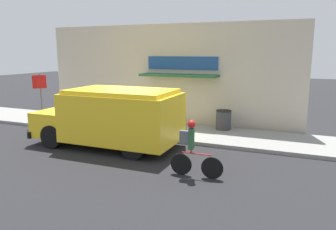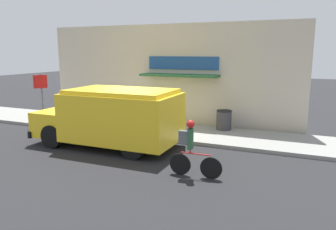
{
  "view_description": "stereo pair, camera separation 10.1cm",
  "coord_description": "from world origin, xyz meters",
  "px_view_note": "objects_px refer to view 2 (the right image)",
  "views": [
    {
      "loc": [
        6.16,
        -11.07,
        3.38
      ],
      "look_at": [
        1.58,
        -0.2,
        1.1
      ],
      "focal_mm": 35.0,
      "sensor_mm": 36.0,
      "label": 1
    },
    {
      "loc": [
        6.25,
        -11.03,
        3.38
      ],
      "look_at": [
        1.58,
        -0.2,
        1.1
      ],
      "focal_mm": 35.0,
      "sensor_mm": 36.0,
      "label": 2
    }
  ],
  "objects_px": {
    "school_bus": "(113,117)",
    "cyclist": "(191,148)",
    "trash_bin": "(224,120)",
    "stop_sign_post": "(41,90)"
  },
  "relations": [
    {
      "from": "school_bus",
      "to": "trash_bin",
      "type": "height_order",
      "value": "school_bus"
    },
    {
      "from": "stop_sign_post",
      "to": "school_bus",
      "type": "bearing_deg",
      "value": -18.43
    },
    {
      "from": "school_bus",
      "to": "cyclist",
      "type": "height_order",
      "value": "school_bus"
    },
    {
      "from": "school_bus",
      "to": "stop_sign_post",
      "type": "relative_size",
      "value": 2.35
    },
    {
      "from": "trash_bin",
      "to": "stop_sign_post",
      "type": "bearing_deg",
      "value": -166.17
    },
    {
      "from": "stop_sign_post",
      "to": "cyclist",
      "type": "bearing_deg",
      "value": -21.23
    },
    {
      "from": "cyclist",
      "to": "stop_sign_post",
      "type": "height_order",
      "value": "stop_sign_post"
    },
    {
      "from": "stop_sign_post",
      "to": "trash_bin",
      "type": "bearing_deg",
      "value": 13.83
    },
    {
      "from": "cyclist",
      "to": "school_bus",
      "type": "bearing_deg",
      "value": 152.95
    },
    {
      "from": "school_bus",
      "to": "cyclist",
      "type": "xyz_separation_m",
      "value": [
        3.56,
        -1.65,
        -0.29
      ]
    }
  ]
}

